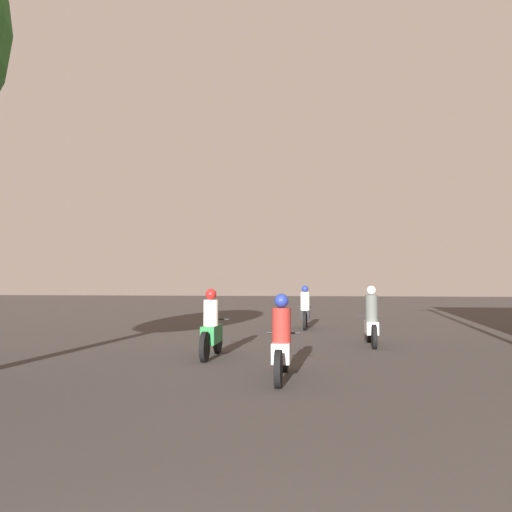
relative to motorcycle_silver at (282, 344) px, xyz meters
name	(u,v)px	position (x,y,z in m)	size (l,w,h in m)	color
motorcycle_silver	(282,344)	(0.00, 0.00, 0.00)	(0.60, 2.04, 1.45)	black
motorcycle_green	(211,330)	(-1.72, 2.25, 0.01)	(0.60, 1.96, 1.50)	black
motorcycle_white	(371,322)	(1.97, 4.83, 0.03)	(0.60, 2.00, 1.55)	black
motorcycle_black	(305,311)	(0.11, 9.41, 0.02)	(0.60, 2.01, 1.54)	black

